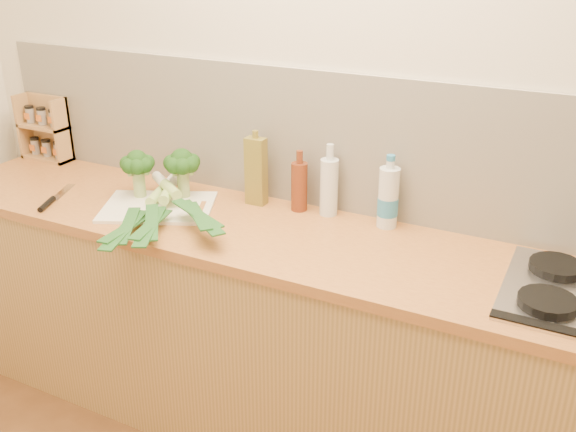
% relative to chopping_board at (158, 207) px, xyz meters
% --- Properties ---
extents(room_shell, '(3.50, 3.50, 3.50)m').
position_rel_chopping_board_xyz_m(room_shell, '(0.60, 0.31, 0.26)').
color(room_shell, beige).
rests_on(room_shell, ground).
extents(counter, '(3.20, 0.62, 0.90)m').
position_rel_chopping_board_xyz_m(counter, '(0.60, 0.02, -0.46)').
color(counter, '#B08749').
rests_on(counter, ground).
extents(chopping_board, '(0.52, 0.46, 0.01)m').
position_rel_chopping_board_xyz_m(chopping_board, '(0.00, 0.00, 0.00)').
color(chopping_board, silver).
rests_on(chopping_board, counter).
extents(broccoli_left, '(0.14, 0.14, 0.20)m').
position_rel_chopping_board_xyz_m(broccoli_left, '(-0.13, 0.05, 0.14)').
color(broccoli_left, '#8FA761').
rests_on(broccoli_left, chopping_board).
extents(broccoli_right, '(0.15, 0.15, 0.20)m').
position_rel_chopping_board_xyz_m(broccoli_right, '(0.04, 0.13, 0.15)').
color(broccoli_right, '#8FA761').
rests_on(broccoli_right, chopping_board).
extents(leek_front, '(0.26, 0.70, 0.04)m').
position_rel_chopping_board_xyz_m(leek_front, '(-0.02, -0.02, 0.03)').
color(leek_front, white).
rests_on(leek_front, chopping_board).
extents(leek_mid, '(0.32, 0.60, 0.04)m').
position_rel_chopping_board_xyz_m(leek_mid, '(0.06, -0.04, 0.05)').
color(leek_mid, white).
rests_on(leek_mid, chopping_board).
extents(leek_back, '(0.57, 0.41, 0.04)m').
position_rel_chopping_board_xyz_m(leek_back, '(0.10, -0.00, 0.07)').
color(leek_back, white).
rests_on(leek_back, chopping_board).
extents(chefs_knife, '(0.14, 0.30, 0.02)m').
position_rel_chopping_board_xyz_m(chefs_knife, '(-0.42, -0.15, 0.00)').
color(chefs_knife, silver).
rests_on(chefs_knife, counter).
extents(spice_rack, '(0.26, 0.10, 0.31)m').
position_rel_chopping_board_xyz_m(spice_rack, '(-0.85, 0.27, 0.13)').
color(spice_rack, tan).
rests_on(spice_rack, counter).
extents(oil_tin, '(0.08, 0.05, 0.30)m').
position_rel_chopping_board_xyz_m(oil_tin, '(0.32, 0.22, 0.13)').
color(oil_tin, olive).
rests_on(oil_tin, counter).
extents(glass_bottle, '(0.07, 0.07, 0.28)m').
position_rel_chopping_board_xyz_m(glass_bottle, '(0.62, 0.26, 0.11)').
color(glass_bottle, silver).
rests_on(glass_bottle, counter).
extents(amber_bottle, '(0.06, 0.06, 0.24)m').
position_rel_chopping_board_xyz_m(amber_bottle, '(0.50, 0.24, 0.10)').
color(amber_bottle, '#622912').
rests_on(amber_bottle, counter).
extents(water_bottle, '(0.08, 0.08, 0.26)m').
position_rel_chopping_board_xyz_m(water_bottle, '(0.86, 0.25, 0.10)').
color(water_bottle, silver).
rests_on(water_bottle, counter).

